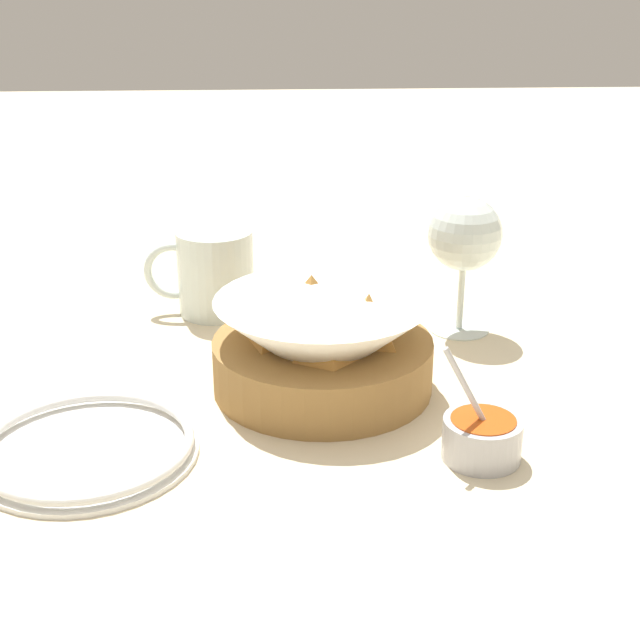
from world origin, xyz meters
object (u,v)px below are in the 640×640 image
Objects in this scene: food_basket at (320,348)px; sauce_cup at (482,436)px; side_plate at (87,448)px; beer_mug at (214,275)px; wine_glass at (465,238)px.

food_basket is 2.06× the size of sauce_cup.
side_plate is at bearing -3.61° from sauce_cup.
beer_mug is 0.68× the size of side_plate.
food_basket is 0.18m from sauce_cup.
wine_glass is (-0.04, -0.27, 0.08)m from sauce_cup.
food_basket is 0.22m from wine_glass.
sauce_cup reaches higher than side_plate.
side_plate is (0.20, 0.11, -0.03)m from food_basket.
sauce_cup is (-0.12, 0.13, -0.02)m from food_basket.
side_plate is (0.09, 0.31, -0.04)m from beer_mug.
sauce_cup is 0.32m from side_plate.
wine_glass reaches higher than side_plate.
food_basket is at bearing -149.96° from side_plate.
sauce_cup is 0.81× the size of beer_mug.
food_basket is at bearing 39.88° from wine_glass.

